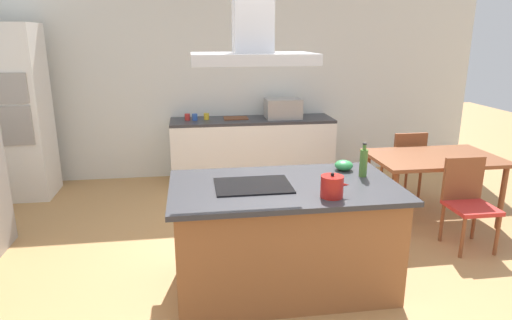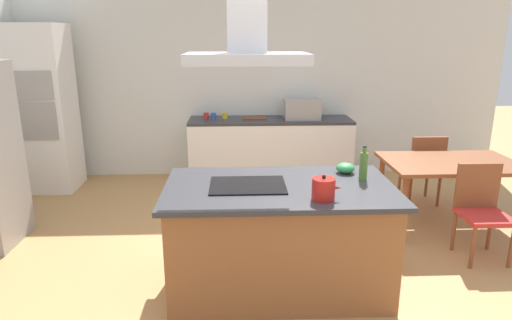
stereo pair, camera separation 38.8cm
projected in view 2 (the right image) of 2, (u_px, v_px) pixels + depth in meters
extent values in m
plane|color=tan|center=(266.00, 216.00, 5.22)|extent=(16.00, 16.00, 0.00)
cube|color=silver|center=(259.00, 84.00, 6.53)|extent=(7.20, 0.10, 2.70)
cube|color=#995B33|center=(279.00, 239.00, 3.66)|extent=(1.73, 0.95, 0.86)
cube|color=#333338|center=(280.00, 188.00, 3.54)|extent=(1.83, 1.05, 0.04)
cube|color=black|center=(248.00, 185.00, 3.52)|extent=(0.60, 0.44, 0.01)
cylinder|color=#B21E19|center=(323.00, 189.00, 3.21)|extent=(0.17, 0.17, 0.16)
sphere|color=black|center=(324.00, 177.00, 3.18)|extent=(0.03, 0.03, 0.03)
cone|color=#B21E19|center=(338.00, 188.00, 3.21)|extent=(0.06, 0.03, 0.04)
cylinder|color=#47722D|center=(363.00, 166.00, 3.64)|extent=(0.07, 0.07, 0.23)
cylinder|color=#47722D|center=(365.00, 150.00, 3.60)|extent=(0.03, 0.03, 0.05)
cylinder|color=black|center=(365.00, 146.00, 3.60)|extent=(0.03, 0.03, 0.01)
ellipsoid|color=#33934C|center=(345.00, 168.00, 3.85)|extent=(0.16, 0.16, 0.09)
cube|color=white|center=(270.00, 151.00, 6.44)|extent=(2.31, 0.62, 0.86)
cube|color=#333338|center=(270.00, 120.00, 6.31)|extent=(2.31, 0.62, 0.04)
cube|color=#9E9993|center=(302.00, 109.00, 6.29)|extent=(0.50, 0.38, 0.28)
cylinder|color=red|center=(206.00, 116.00, 6.29)|extent=(0.08, 0.08, 0.09)
cylinder|color=#2D56B2|center=(213.00, 116.00, 6.28)|extent=(0.08, 0.08, 0.09)
cylinder|color=gold|center=(225.00, 116.00, 6.31)|extent=(0.08, 0.08, 0.09)
cube|color=brown|center=(254.00, 118.00, 6.34)|extent=(0.34, 0.24, 0.02)
cube|color=white|center=(44.00, 109.00, 5.91)|extent=(0.70, 0.64, 2.20)
cube|color=#9E9993|center=(30.00, 86.00, 5.49)|extent=(0.56, 0.02, 0.36)
cube|color=#9E9993|center=(34.00, 121.00, 5.61)|extent=(0.56, 0.02, 0.48)
cube|color=brown|center=(451.00, 163.00, 4.76)|extent=(1.40, 0.90, 0.04)
cylinder|color=brown|center=(404.00, 210.00, 4.48)|extent=(0.06, 0.06, 0.71)
cylinder|color=brown|center=(381.00, 186.00, 5.19)|extent=(0.06, 0.06, 0.71)
cylinder|color=brown|center=(484.00, 184.00, 5.24)|extent=(0.06, 0.06, 0.71)
cube|color=red|center=(485.00, 217.00, 4.12)|extent=(0.42, 0.42, 0.04)
cube|color=brown|center=(478.00, 185.00, 4.24)|extent=(0.42, 0.04, 0.44)
cylinder|color=brown|center=(511.00, 247.00, 4.01)|extent=(0.04, 0.04, 0.41)
cylinder|color=brown|center=(473.00, 248.00, 4.00)|extent=(0.04, 0.04, 0.41)
cylinder|color=brown|center=(490.00, 230.00, 4.36)|extent=(0.04, 0.04, 0.41)
cylinder|color=brown|center=(454.00, 231.00, 4.35)|extent=(0.04, 0.04, 0.41)
cube|color=red|center=(420.00, 169.00, 5.56)|extent=(0.42, 0.42, 0.04)
cube|color=brown|center=(429.00, 155.00, 5.31)|extent=(0.42, 0.04, 0.44)
cylinder|color=brown|center=(400.00, 182.00, 5.79)|extent=(0.04, 0.04, 0.41)
cylinder|color=brown|center=(427.00, 181.00, 5.80)|extent=(0.04, 0.04, 0.41)
cylinder|color=brown|center=(410.00, 191.00, 5.44)|extent=(0.04, 0.04, 0.41)
cylinder|color=brown|center=(439.00, 191.00, 5.46)|extent=(0.04, 0.04, 0.41)
cube|color=#ADADB2|center=(247.00, 59.00, 3.25)|extent=(0.90, 0.55, 0.08)
cube|color=#ADADB2|center=(247.00, 2.00, 3.15)|extent=(0.28, 0.24, 0.70)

